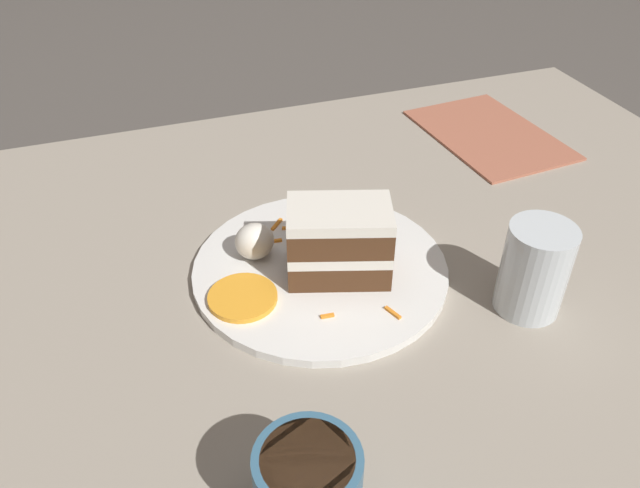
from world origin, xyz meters
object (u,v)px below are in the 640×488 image
(menu_card, at_px, (489,134))
(orange_garnish, at_px, (243,297))
(cake_slice, at_px, (339,241))
(cream_dollop, at_px, (255,241))
(plate, at_px, (320,268))
(coffee_mug, at_px, (308,488))
(drinking_glass, at_px, (533,274))

(menu_card, bearing_deg, orange_garnish, -155.45)
(cake_slice, relative_size, cream_dollop, 2.83)
(plate, relative_size, cream_dollop, 6.44)
(plate, xyz_separation_m, coffee_mug, (-0.11, -0.28, 0.04))
(drinking_glass, bearing_deg, menu_card, 64.04)
(plate, height_order, cake_slice, cake_slice)
(coffee_mug, bearing_deg, drinking_glass, 27.08)
(menu_card, bearing_deg, plate, -152.38)
(plate, bearing_deg, cream_dollop, 148.45)
(orange_garnish, distance_m, coffee_mug, 0.26)
(cream_dollop, xyz_separation_m, orange_garnish, (-0.03, -0.07, -0.02))
(menu_card, bearing_deg, cake_slice, -149.24)
(orange_garnish, bearing_deg, menu_card, 29.00)
(cake_slice, bearing_deg, drinking_glass, 75.93)
(cake_slice, height_order, orange_garnish, cake_slice)
(coffee_mug, bearing_deg, plate, 68.99)
(cake_slice, relative_size, drinking_glass, 1.26)
(cream_dollop, xyz_separation_m, coffee_mug, (-0.04, -0.32, 0.01))
(cream_dollop, bearing_deg, orange_garnish, -115.22)
(cake_slice, bearing_deg, orange_garnish, -66.93)
(plate, distance_m, orange_garnish, 0.10)
(cake_slice, xyz_separation_m, menu_card, (0.35, 0.25, -0.05))
(plate, relative_size, cake_slice, 2.27)
(drinking_glass, bearing_deg, cream_dollop, 146.82)
(cream_dollop, relative_size, orange_garnish, 0.61)
(plate, xyz_separation_m, cream_dollop, (-0.07, 0.04, 0.03))
(cream_dollop, distance_m, drinking_glass, 0.31)
(coffee_mug, bearing_deg, cream_dollop, 82.53)
(cake_slice, bearing_deg, menu_card, 143.19)
(cake_slice, distance_m, drinking_glass, 0.21)
(cake_slice, bearing_deg, coffee_mug, -7.19)
(orange_garnish, bearing_deg, cake_slice, 5.09)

